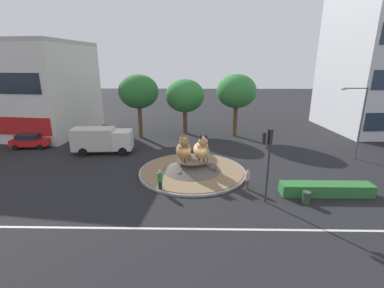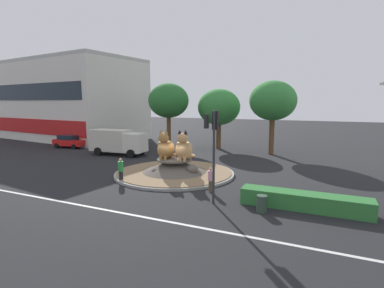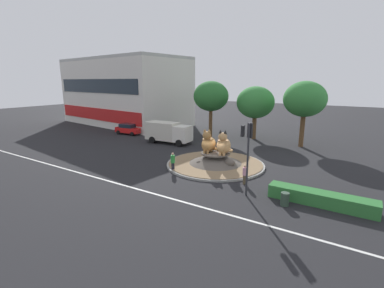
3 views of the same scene
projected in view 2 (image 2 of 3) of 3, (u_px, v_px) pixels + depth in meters
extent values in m
plane|color=black|center=(175.00, 174.00, 23.97)|extent=(160.00, 160.00, 0.00)
cube|color=silver|center=(101.00, 209.00, 16.15)|extent=(112.00, 0.20, 0.01)
cylinder|color=gray|center=(175.00, 173.00, 23.96)|extent=(9.57, 9.57, 0.18)
cylinder|color=#846B4C|center=(175.00, 172.00, 23.94)|extent=(9.19, 9.19, 0.06)
cone|color=#564F47|center=(175.00, 165.00, 23.87)|extent=(5.13, 5.13, 1.02)
cylinder|color=#564F47|center=(175.00, 160.00, 23.80)|extent=(2.82, 2.82, 0.12)
ellipsoid|color=#564F47|center=(192.00, 170.00, 22.85)|extent=(0.96, 0.96, 0.76)
ellipsoid|color=#564F47|center=(171.00, 164.00, 25.64)|extent=(0.58, 0.51, 0.46)
ellipsoid|color=#564F47|center=(155.00, 171.00, 23.08)|extent=(0.53, 0.57, 0.42)
ellipsoid|color=#9E703D|center=(166.00, 149.00, 24.02)|extent=(1.66, 2.26, 1.50)
cylinder|color=#9E703D|center=(164.00, 148.00, 23.60)|extent=(1.13, 1.13, 0.93)
sphere|color=#9E703D|center=(164.00, 138.00, 23.35)|extent=(0.82, 0.82, 0.82)
torus|color=#9E703D|center=(173.00, 155.00, 24.83)|extent=(0.95, 0.95, 0.19)
cone|color=#9E703D|center=(166.00, 132.00, 23.23)|extent=(0.39, 0.39, 0.34)
cone|color=#9E703D|center=(161.00, 132.00, 23.33)|extent=(0.39, 0.39, 0.34)
cylinder|color=#9E703D|center=(165.00, 158.00, 23.34)|extent=(0.26, 0.26, 0.37)
cylinder|color=#9E703D|center=(161.00, 157.00, 23.42)|extent=(0.26, 0.26, 0.37)
ellipsoid|color=tan|center=(184.00, 150.00, 23.50)|extent=(1.82, 2.36, 1.52)
cylinder|color=tan|center=(183.00, 149.00, 23.07)|extent=(1.21, 1.21, 0.95)
sphere|color=tan|center=(183.00, 138.00, 22.81)|extent=(0.83, 0.83, 0.83)
torus|color=tan|center=(190.00, 156.00, 24.36)|extent=(1.21, 1.21, 0.19)
cone|color=black|center=(186.00, 132.00, 22.70)|extent=(0.42, 0.42, 0.34)
cone|color=black|center=(180.00, 132.00, 22.78)|extent=(0.42, 0.42, 0.34)
cylinder|color=tan|center=(184.00, 159.00, 22.81)|extent=(0.27, 0.27, 0.38)
cylinder|color=tan|center=(180.00, 159.00, 22.87)|extent=(0.27, 0.27, 0.38)
cylinder|color=#2D2D33|center=(214.00, 158.00, 16.67)|extent=(0.14, 0.14, 5.29)
cube|color=black|center=(215.00, 120.00, 16.57)|extent=(0.33, 0.25, 1.05)
sphere|color=red|center=(216.00, 115.00, 16.60)|extent=(0.18, 0.18, 0.18)
sphere|color=#392706|center=(216.00, 120.00, 16.64)|extent=(0.18, 0.18, 0.18)
sphere|color=black|center=(216.00, 126.00, 16.69)|extent=(0.18, 0.18, 0.18)
cube|color=black|center=(206.00, 121.00, 16.55)|extent=(0.21, 0.28, 0.80)
cube|color=silver|center=(67.00, 102.00, 47.91)|extent=(26.11, 15.11, 11.67)
cube|color=#B21919|center=(31.00, 126.00, 43.23)|extent=(23.63, 3.08, 2.10)
cube|color=#19232D|center=(29.00, 92.00, 42.57)|extent=(22.64, 2.91, 2.33)
cube|color=#B2B2AD|center=(65.00, 63.00, 47.06)|extent=(26.11, 15.11, 0.50)
cube|color=#2D7033|center=(304.00, 201.00, 16.06)|extent=(6.74, 1.20, 0.90)
cylinder|color=brown|center=(219.00, 136.00, 37.03)|extent=(0.59, 0.59, 3.10)
ellipsoid|color=#337F38|center=(219.00, 107.00, 36.53)|extent=(5.21, 5.21, 4.43)
cylinder|color=brown|center=(169.00, 133.00, 37.11)|extent=(0.51, 0.51, 3.98)
ellipsoid|color=#286B2D|center=(169.00, 101.00, 36.55)|extent=(4.98, 4.98, 4.24)
cylinder|color=brown|center=(272.00, 137.00, 32.94)|extent=(0.57, 0.57, 3.91)
ellipsoid|color=#337F38|center=(273.00, 101.00, 32.38)|extent=(5.09, 5.09, 4.33)
cube|color=silver|center=(383.00, 84.00, 20.63)|extent=(0.50, 0.24, 0.16)
cylinder|color=brown|center=(211.00, 186.00, 19.19)|extent=(0.25, 0.25, 0.75)
cylinder|color=pink|center=(211.00, 176.00, 19.09)|extent=(0.34, 0.34, 0.65)
sphere|color=tan|center=(211.00, 169.00, 19.03)|extent=(0.21, 0.21, 0.21)
cylinder|color=black|center=(121.00, 177.00, 21.47)|extent=(0.29, 0.29, 0.82)
cylinder|color=#288C38|center=(121.00, 166.00, 21.37)|extent=(0.39, 0.39, 0.72)
sphere|color=tan|center=(120.00, 160.00, 21.30)|extent=(0.24, 0.24, 0.24)
cube|color=red|center=(70.00, 142.00, 37.88)|extent=(4.24, 2.16, 0.75)
cube|color=#19232D|center=(69.00, 137.00, 37.86)|extent=(2.42, 1.79, 0.57)
cylinder|color=black|center=(84.00, 145.00, 38.33)|extent=(0.66, 0.27, 0.64)
cylinder|color=black|center=(74.00, 147.00, 36.62)|extent=(0.66, 0.27, 0.64)
cylinder|color=black|center=(67.00, 144.00, 39.24)|extent=(0.66, 0.27, 0.64)
cylinder|color=black|center=(57.00, 146.00, 37.53)|extent=(0.66, 0.27, 0.64)
cube|color=silver|center=(136.00, 143.00, 31.83)|extent=(2.03, 2.35, 2.01)
cube|color=beige|center=(111.00, 140.00, 32.88)|extent=(4.52, 2.53, 2.32)
cylinder|color=black|center=(142.00, 150.00, 32.98)|extent=(0.92, 0.37, 0.90)
cylinder|color=black|center=(131.00, 154.00, 30.92)|extent=(0.92, 0.37, 0.90)
cylinder|color=black|center=(110.00, 149.00, 34.39)|extent=(0.92, 0.37, 0.90)
cylinder|color=black|center=(98.00, 151.00, 32.33)|extent=(0.92, 0.37, 0.90)
cylinder|color=#2D4233|center=(262.00, 204.00, 15.66)|extent=(0.56, 0.56, 0.90)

